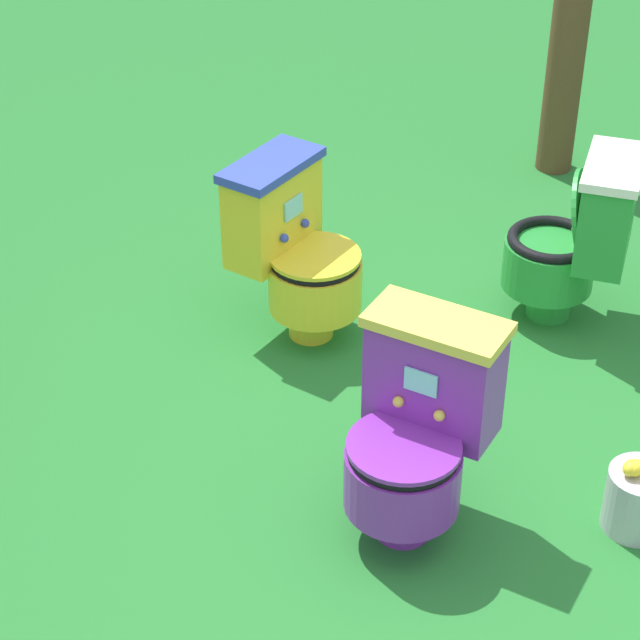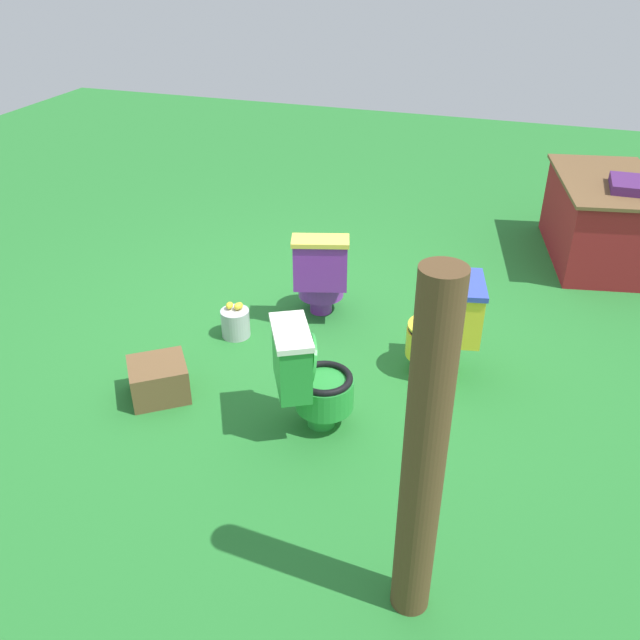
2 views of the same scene
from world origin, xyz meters
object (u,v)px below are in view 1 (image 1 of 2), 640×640
Objects in this scene: toilet_yellow at (296,250)px; lemon_bucket at (639,498)px; toilet_purple at (417,431)px; toilet_green at (576,239)px.

lemon_bucket is (0.02, -1.60, -0.25)m from toilet_yellow.
toilet_purple is 1.00× the size of toilet_yellow.
toilet_purple is 0.77m from lemon_bucket.
toilet_green is 2.63× the size of lemon_bucket.
toilet_green is at bearing -91.15° from toilet_purple.
lemon_bucket is at bearing 78.59° from toilet_yellow.
toilet_purple is at bearing 133.45° from lemon_bucket.
toilet_green reaches higher than lemon_bucket.
toilet_yellow is at bearing 112.19° from toilet_green.
toilet_purple and toilet_yellow have the same top height.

